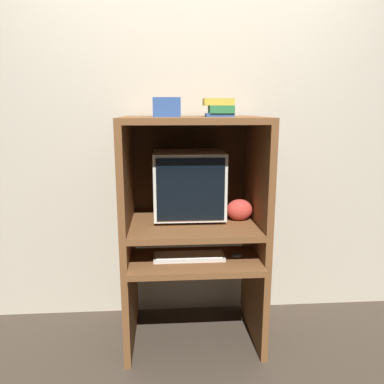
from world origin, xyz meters
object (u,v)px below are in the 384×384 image
(book_stack, at_px, (220,107))
(crt_monitor, at_px, (189,184))
(keyboard, at_px, (189,256))
(snack_bag, at_px, (239,210))
(storage_box, at_px, (167,107))
(mouse, at_px, (236,255))

(book_stack, bearing_deg, crt_monitor, 143.90)
(keyboard, relative_size, snack_bag, 2.56)
(snack_bag, xyz_separation_m, storage_box, (-0.45, -0.06, 0.63))
(book_stack, height_order, storage_box, storage_box)
(mouse, height_order, snack_bag, snack_bag)
(keyboard, height_order, snack_bag, snack_bag)
(keyboard, xyz_separation_m, mouse, (0.28, -0.01, 0.00))
(keyboard, xyz_separation_m, book_stack, (0.19, 0.11, 0.87))
(crt_monitor, bearing_deg, storage_box, -134.76)
(book_stack, relative_size, storage_box, 1.12)
(snack_bag, bearing_deg, book_stack, -160.89)
(keyboard, distance_m, storage_box, 0.88)
(storage_box, bearing_deg, book_stack, 1.82)
(keyboard, height_order, book_stack, book_stack)
(crt_monitor, relative_size, keyboard, 1.05)
(mouse, height_order, book_stack, book_stack)
(snack_bag, relative_size, storage_box, 1.06)
(snack_bag, xyz_separation_m, book_stack, (-0.14, -0.05, 0.63))
(mouse, distance_m, storage_box, 0.96)
(storage_box, bearing_deg, snack_bag, 7.53)
(crt_monitor, distance_m, mouse, 0.53)
(crt_monitor, bearing_deg, mouse, -42.05)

